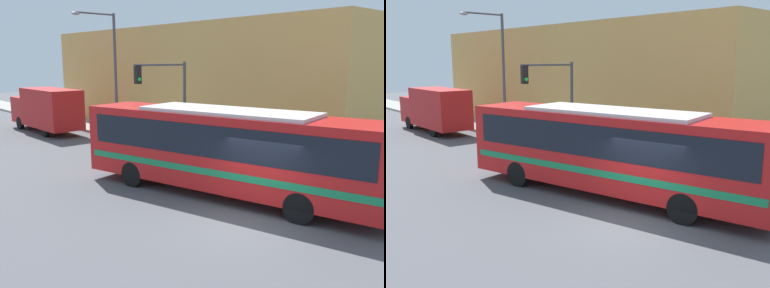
# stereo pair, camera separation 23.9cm
# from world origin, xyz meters

# --- Properties ---
(ground_plane) EXTENTS (120.00, 120.00, 0.00)m
(ground_plane) POSITION_xyz_m (0.00, 0.00, 0.00)
(ground_plane) COLOR #515156
(sidewalk) EXTENTS (2.99, 70.00, 0.18)m
(sidewalk) POSITION_xyz_m (5.99, 20.00, 0.09)
(sidewalk) COLOR gray
(sidewalk) RESTS_ON ground_plane
(building_facade) EXTENTS (6.00, 27.14, 7.19)m
(building_facade) POSITION_xyz_m (10.49, 14.57, 3.59)
(building_facade) COLOR tan
(building_facade) RESTS_ON ground_plane
(city_bus) EXTENTS (5.04, 12.12, 3.24)m
(city_bus) POSITION_xyz_m (1.41, 2.29, 1.88)
(city_bus) COLOR red
(city_bus) RESTS_ON ground_plane
(delivery_truck) EXTENTS (2.21, 7.48, 3.05)m
(delivery_truck) POSITION_xyz_m (2.51, 20.56, 1.66)
(delivery_truck) COLOR #B21919
(delivery_truck) RESTS_ON ground_plane
(fire_hydrant) EXTENTS (0.28, 0.38, 0.72)m
(fire_hydrant) POSITION_xyz_m (5.10, 2.03, 0.53)
(fire_hydrant) COLOR red
(fire_hydrant) RESTS_ON sidewalk
(traffic_light_pole) EXTENTS (3.28, 0.35, 4.72)m
(traffic_light_pole) POSITION_xyz_m (4.06, 9.04, 3.45)
(traffic_light_pole) COLOR #47474C
(traffic_light_pole) RESTS_ON sidewalk
(parking_meter) EXTENTS (0.14, 0.14, 1.41)m
(parking_meter) POSITION_xyz_m (5.10, 9.06, 1.12)
(parking_meter) COLOR #47474C
(parking_meter) RESTS_ON sidewalk
(street_lamp) EXTENTS (2.98, 0.28, 7.70)m
(street_lamp) POSITION_xyz_m (4.96, 16.00, 4.76)
(street_lamp) COLOR #47474C
(street_lamp) RESTS_ON sidewalk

